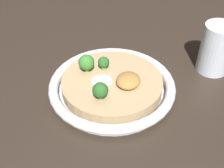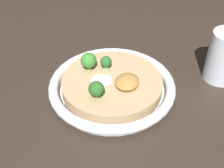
{
  "view_description": "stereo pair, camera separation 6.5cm",
  "coord_description": "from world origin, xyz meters",
  "px_view_note": "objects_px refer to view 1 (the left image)",
  "views": [
    {
      "loc": [
        0.46,
        0.17,
        0.44
      ],
      "look_at": [
        0.0,
        0.0,
        0.02
      ],
      "focal_mm": 45.0,
      "sensor_mm": 36.0,
      "label": 1
    },
    {
      "loc": [
        0.44,
        0.23,
        0.44
      ],
      "look_at": [
        0.0,
        0.0,
        0.02
      ],
      "focal_mm": 45.0,
      "sensor_mm": 36.0,
      "label": 2
    }
  ],
  "objects_px": {
    "risotto_bowl": "(112,85)",
    "broccoli_right": "(100,90)",
    "broccoli_front": "(86,63)",
    "broccoli_front_left": "(104,63)",
    "drinking_glass": "(216,49)"
  },
  "relations": [
    {
      "from": "risotto_bowl",
      "to": "drinking_glass",
      "type": "relative_size",
      "value": 2.34
    },
    {
      "from": "risotto_bowl",
      "to": "broccoli_right",
      "type": "distance_m",
      "value": 0.08
    },
    {
      "from": "broccoli_front_left",
      "to": "drinking_glass",
      "type": "relative_size",
      "value": 0.26
    },
    {
      "from": "broccoli_front_left",
      "to": "drinking_glass",
      "type": "xyz_separation_m",
      "value": [
        -0.14,
        0.24,
        0.01
      ]
    },
    {
      "from": "broccoli_right",
      "to": "drinking_glass",
      "type": "relative_size",
      "value": 0.34
    },
    {
      "from": "risotto_bowl",
      "to": "broccoli_front_left",
      "type": "height_order",
      "value": "broccoli_front_left"
    },
    {
      "from": "broccoli_front_left",
      "to": "drinking_glass",
      "type": "bearing_deg",
      "value": 119.9
    },
    {
      "from": "risotto_bowl",
      "to": "broccoli_front_left",
      "type": "bearing_deg",
      "value": -133.57
    },
    {
      "from": "broccoli_right",
      "to": "broccoli_front",
      "type": "relative_size",
      "value": 0.95
    },
    {
      "from": "broccoli_front",
      "to": "broccoli_front_left",
      "type": "bearing_deg",
      "value": 123.05
    },
    {
      "from": "broccoli_right",
      "to": "broccoli_front",
      "type": "bearing_deg",
      "value": -139.88
    },
    {
      "from": "risotto_bowl",
      "to": "broccoli_front",
      "type": "xyz_separation_m",
      "value": [
        -0.01,
        -0.07,
        0.04
      ]
    },
    {
      "from": "broccoli_front",
      "to": "drinking_glass",
      "type": "distance_m",
      "value": 0.32
    },
    {
      "from": "broccoli_right",
      "to": "broccoli_front",
      "type": "distance_m",
      "value": 0.1
    },
    {
      "from": "broccoli_front",
      "to": "drinking_glass",
      "type": "height_order",
      "value": "drinking_glass"
    }
  ]
}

